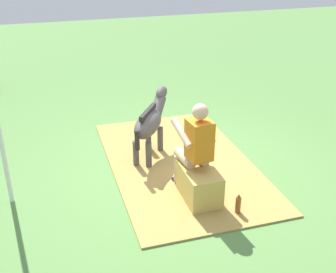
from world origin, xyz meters
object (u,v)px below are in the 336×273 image
(person_seated, at_px, (195,145))
(pony_standing, at_px, (150,122))
(hay_bale, at_px, (199,185))
(soda_bottle, at_px, (238,204))

(person_seated, relative_size, pony_standing, 1.12)
(hay_bale, height_order, soda_bottle, hay_bale)
(person_seated, bearing_deg, soda_bottle, -149.14)
(person_seated, height_order, soda_bottle, person_seated)
(person_seated, distance_m, soda_bottle, 0.92)
(pony_standing, height_order, soda_bottle, pony_standing)
(hay_bale, relative_size, pony_standing, 0.58)
(hay_bale, distance_m, soda_bottle, 0.57)
(hay_bale, height_order, person_seated, person_seated)
(pony_standing, relative_size, soda_bottle, 4.04)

